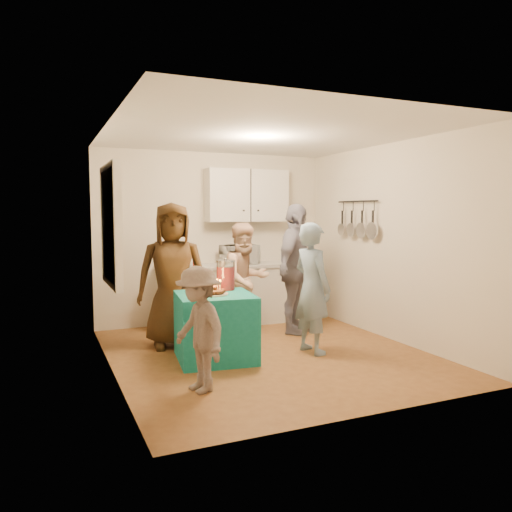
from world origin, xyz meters
name	(u,v)px	position (x,y,z in m)	size (l,w,h in m)	color
floor	(268,354)	(0.00, 0.00, 0.00)	(4.00, 4.00, 0.00)	brown
ceiling	(268,134)	(0.00, 0.00, 2.60)	(4.00, 4.00, 0.00)	white
back_wall	(213,238)	(0.00, 2.00, 1.30)	(3.60, 3.60, 0.00)	silver
left_wall	(110,250)	(-1.80, 0.00, 1.30)	(4.00, 4.00, 0.00)	silver
right_wall	(391,242)	(1.80, 0.00, 1.30)	(4.00, 4.00, 0.00)	silver
window_night	(109,225)	(-1.77, 0.30, 1.55)	(0.04, 1.00, 1.20)	black
counter	(233,296)	(0.20, 1.70, 0.43)	(2.20, 0.58, 0.86)	white
countertop	(233,266)	(0.20, 1.70, 0.89)	(2.24, 0.62, 0.05)	beige
upper_cabinet	(247,196)	(0.50, 1.85, 1.95)	(1.30, 0.30, 0.80)	white
pot_rack	(356,219)	(1.72, 0.70, 1.60)	(0.12, 1.00, 0.60)	black
microwave	(239,254)	(0.31, 1.70, 1.05)	(0.52, 0.36, 0.29)	white
party_table	(215,327)	(-0.65, 0.04, 0.38)	(0.85, 0.85, 0.76)	#127975
donut_cake	(212,287)	(-0.70, 0.01, 0.85)	(0.38, 0.38, 0.18)	#381C0C
punch_jar	(226,276)	(-0.43, 0.28, 0.93)	(0.22, 0.22, 0.34)	red
man_birthday	(312,288)	(0.51, -0.16, 0.79)	(0.57, 0.38, 1.57)	#7F9BB8
woman_back_left	(172,275)	(-0.95, 0.79, 0.91)	(0.89, 0.58, 1.82)	brown
woman_back_center	(245,280)	(0.08, 0.90, 0.78)	(0.76, 0.59, 1.55)	tan
woman_back_right	(295,269)	(0.79, 0.80, 0.91)	(1.06, 0.44, 1.81)	#120F34
child_near_left	(199,329)	(-1.12, -0.88, 0.60)	(0.77, 0.44, 1.19)	#60514D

